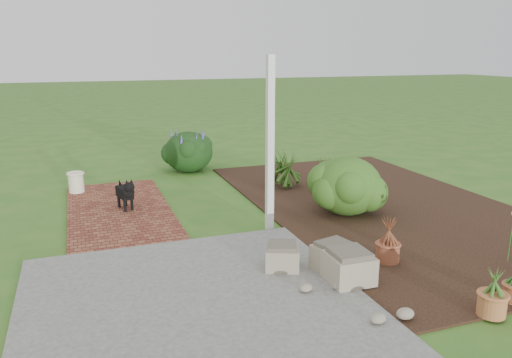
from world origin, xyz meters
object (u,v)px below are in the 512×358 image
object	(u,v)px
stone_trough_near	(349,268)
evergreen_shrub	(347,184)
cream_ceramic_urn	(76,183)
black_dog	(126,192)

from	to	relation	value
stone_trough_near	evergreen_shrub	distance (m)	2.55
cream_ceramic_urn	stone_trough_near	bearing A→B (deg)	-60.08
black_dog	cream_ceramic_urn	distance (m)	1.57
stone_trough_near	black_dog	xyz separation A→B (m)	(-2.07, 3.52, 0.14)
black_dog	cream_ceramic_urn	xyz separation A→B (m)	(-0.75, 1.37, -0.11)
black_dog	cream_ceramic_urn	size ratio (longest dim) A/B	1.57
cream_ceramic_urn	evergreen_shrub	distance (m)	4.87
cream_ceramic_urn	evergreen_shrub	xyz separation A→B (m)	(4.05, -2.68, 0.28)
stone_trough_near	cream_ceramic_urn	world-z (taller)	cream_ceramic_urn
cream_ceramic_urn	black_dog	bearing A→B (deg)	-61.25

